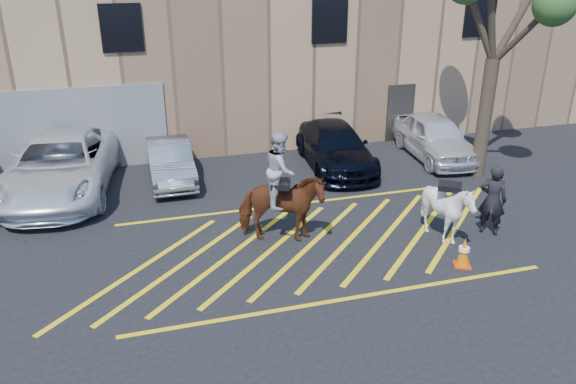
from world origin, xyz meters
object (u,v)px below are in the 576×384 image
object	(u,v)px
car_blue_suv	(335,146)
saddled_white	(447,210)
car_white_suv	(435,137)
traffic_cone	(464,252)
car_silver_sedan	(170,161)
mounted_bay	(281,199)
car_white_pickup	(61,165)
handler	(493,200)

from	to	relation	value
car_blue_suv	saddled_white	xyz separation A→B (m)	(0.79, -5.90, 0.13)
car_white_suv	traffic_cone	size ratio (longest dim) A/B	6.09
car_silver_sedan	saddled_white	bearing A→B (deg)	-44.80
car_white_suv	mounted_bay	distance (m)	8.38
car_white_pickup	mounted_bay	xyz separation A→B (m)	(5.54, -4.94, 0.29)
car_white_pickup	car_silver_sedan	size ratio (longest dim) A/B	1.63
car_white_pickup	car_white_suv	xyz separation A→B (m)	(12.52, -0.30, -0.12)
car_white_pickup	car_silver_sedan	xyz separation A→B (m)	(3.24, 0.10, -0.24)
car_white_suv	mounted_bay	world-z (taller)	mounted_bay
car_white_pickup	car_white_suv	size ratio (longest dim) A/B	1.41
car_silver_sedan	car_white_suv	world-z (taller)	car_white_suv
car_silver_sedan	saddled_white	xyz separation A→B (m)	(6.32, -6.18, 0.21)
saddled_white	traffic_cone	world-z (taller)	saddled_white
car_blue_suv	car_white_suv	world-z (taller)	car_white_suv
mounted_bay	traffic_cone	world-z (taller)	mounted_bay
car_white_suv	traffic_cone	distance (m)	7.74
mounted_bay	saddled_white	size ratio (longest dim) A/B	1.44
car_silver_sedan	car_blue_suv	xyz separation A→B (m)	(5.53, -0.28, 0.07)
saddled_white	traffic_cone	distance (m)	1.37
car_blue_suv	car_white_suv	bearing A→B (deg)	2.72
handler	saddled_white	size ratio (longest dim) A/B	0.93
mounted_bay	saddled_white	bearing A→B (deg)	-15.79
car_blue_suv	traffic_cone	distance (m)	7.19
car_blue_suv	car_white_suv	size ratio (longest dim) A/B	1.10
car_white_suv	traffic_cone	world-z (taller)	car_white_suv
mounted_bay	car_white_suv	bearing A→B (deg)	33.62
car_silver_sedan	saddled_white	distance (m)	8.84
car_white_suv	car_white_pickup	bearing A→B (deg)	-176.30
car_white_pickup	car_blue_suv	size ratio (longest dim) A/B	1.29
car_blue_suv	saddled_white	bearing A→B (deg)	-77.71
car_blue_suv	mounted_bay	size ratio (longest dim) A/B	1.70
car_blue_suv	traffic_cone	bearing A→B (deg)	-81.06
car_blue_suv	handler	size ratio (longest dim) A/B	2.61
mounted_bay	saddled_white	world-z (taller)	mounted_bay
car_white_pickup	car_blue_suv	xyz separation A→B (m)	(8.77, -0.17, -0.16)
car_blue_suv	saddled_white	distance (m)	5.95
handler	mounted_bay	xyz separation A→B (m)	(-5.35, 1.08, 0.23)
handler	saddled_white	bearing A→B (deg)	42.91
saddled_white	handler	bearing A→B (deg)	2.34
car_blue_suv	handler	world-z (taller)	handler
car_blue_suv	traffic_cone	xyz separation A→B (m)	(0.53, -7.16, -0.34)
car_white_suv	handler	world-z (taller)	handler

